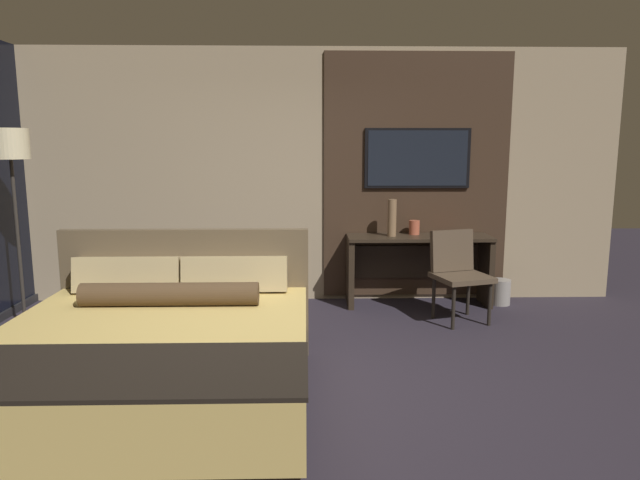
{
  "coord_description": "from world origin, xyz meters",
  "views": [
    {
      "loc": [
        0.1,
        -3.8,
        1.75
      ],
      "look_at": [
        0.22,
        1.04,
        0.94
      ],
      "focal_mm": 32.0,
      "sensor_mm": 36.0,
      "label": 1
    }
  ],
  "objects": [
    {
      "name": "ground_plane",
      "position": [
        0.0,
        0.0,
        0.0
      ],
      "size": [
        16.0,
        16.0,
        0.0
      ],
      "primitive_type": "plane",
      "color": "#28232D"
    },
    {
      "name": "wall_back_tv_panel",
      "position": [
        0.16,
        2.59,
        1.4
      ],
      "size": [
        7.2,
        0.09,
        2.8
      ],
      "color": "tan",
      "rests_on": "ground_plane"
    },
    {
      "name": "bed",
      "position": [
        -0.89,
        -0.2,
        0.34
      ],
      "size": [
        2.02,
        2.21,
        1.07
      ],
      "color": "#33281E",
      "rests_on": "ground_plane"
    },
    {
      "name": "desk",
      "position": [
        1.33,
        2.33,
        0.51
      ],
      "size": [
        1.56,
        0.47,
        0.77
      ],
      "color": "#2D2319",
      "rests_on": "ground_plane"
    },
    {
      "name": "tv",
      "position": [
        1.33,
        2.52,
        1.61
      ],
      "size": [
        1.17,
        0.04,
        0.66
      ],
      "color": "black"
    },
    {
      "name": "desk_chair",
      "position": [
        1.62,
        1.76,
        0.54
      ],
      "size": [
        0.62,
        0.62,
        0.9
      ],
      "rotation": [
        0.0,
        0.0,
        0.29
      ],
      "color": "#4C3D2D",
      "rests_on": "ground_plane"
    },
    {
      "name": "floor_lamp",
      "position": [
        -2.61,
        1.55,
        1.61
      ],
      "size": [
        0.34,
        0.34,
        1.9
      ],
      "color": "#282623",
      "rests_on": "ground_plane"
    },
    {
      "name": "vase_tall",
      "position": [
        1.03,
        2.29,
        0.97
      ],
      "size": [
        0.09,
        0.09,
        0.4
      ],
      "color": "#846647",
      "rests_on": "desk"
    },
    {
      "name": "vase_short",
      "position": [
        1.3,
        2.4,
        0.85
      ],
      "size": [
        0.12,
        0.12,
        0.16
      ],
      "color": "#B2563D",
      "rests_on": "desk"
    },
    {
      "name": "book",
      "position": [
        1.66,
        2.35,
        0.79
      ],
      "size": [
        0.22,
        0.15,
        0.03
      ],
      "color": "maroon",
      "rests_on": "desk"
    },
    {
      "name": "waste_bin",
      "position": [
        2.25,
        2.29,
        0.14
      ],
      "size": [
        0.22,
        0.22,
        0.28
      ],
      "color": "gray",
      "rests_on": "ground_plane"
    }
  ]
}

